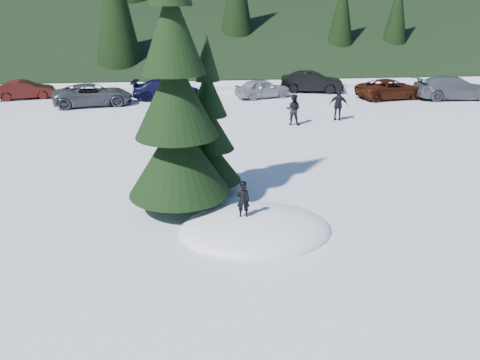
{
  "coord_description": "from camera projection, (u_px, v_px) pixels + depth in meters",
  "views": [
    {
      "loc": [
        -1.71,
        -12.12,
        6.3
      ],
      "look_at": [
        -0.33,
        1.28,
        1.1
      ],
      "focal_mm": 35.0,
      "sensor_mm": 36.0,
      "label": 1
    }
  ],
  "objects": [
    {
      "name": "ground",
      "position": [
        256.0,
        230.0,
        13.68
      ],
      "size": [
        200.0,
        200.0,
        0.0
      ],
      "primitive_type": "plane",
      "color": "white",
      "rests_on": "ground"
    },
    {
      "name": "spruce_tall",
      "position": [
        176.0,
        107.0,
        13.95
      ],
      "size": [
        3.2,
        3.2,
        8.6
      ],
      "color": "black",
      "rests_on": "ground"
    },
    {
      "name": "snow_mound",
      "position": [
        256.0,
        230.0,
        13.68
      ],
      "size": [
        4.48,
        3.52,
        0.96
      ],
      "primitive_type": "ellipsoid",
      "color": "white",
      "rests_on": "ground"
    },
    {
      "name": "car_7",
      "position": [
        453.0,
        88.0,
        31.57
      ],
      "size": [
        5.34,
        2.33,
        1.53
      ],
      "primitive_type": "imported",
      "rotation": [
        0.0,
        0.0,
        1.53
      ],
      "color": "#53585C",
      "rests_on": "ground"
    },
    {
      "name": "car_2",
      "position": [
        93.0,
        95.0,
        29.67
      ],
      "size": [
        5.28,
        3.19,
        1.37
      ],
      "primitive_type": "imported",
      "rotation": [
        0.0,
        0.0,
        1.77
      ],
      "color": "#434549",
      "rests_on": "ground"
    },
    {
      "name": "car_6",
      "position": [
        391.0,
        89.0,
        31.75
      ],
      "size": [
        5.0,
        2.91,
        1.31
      ],
      "primitive_type": "imported",
      "rotation": [
        0.0,
        0.0,
        1.74
      ],
      "color": "#39150A",
      "rests_on": "ground"
    },
    {
      "name": "car_4",
      "position": [
        263.0,
        88.0,
        32.0
      ],
      "size": [
        4.07,
        2.56,
        1.29
      ],
      "primitive_type": "imported",
      "rotation": [
        0.0,
        0.0,
        1.87
      ],
      "color": "gray",
      "rests_on": "ground"
    },
    {
      "name": "spruce_short",
      "position": [
        208.0,
        133.0,
        15.78
      ],
      "size": [
        2.2,
        2.2,
        5.37
      ],
      "color": "black",
      "rests_on": "ground"
    },
    {
      "name": "car_1",
      "position": [
        25.0,
        90.0,
        31.67
      ],
      "size": [
        3.99,
        2.16,
        1.25
      ],
      "primitive_type": "imported",
      "rotation": [
        0.0,
        0.0,
        1.8
      ],
      "color": "#360D09",
      "rests_on": "ground"
    },
    {
      "name": "adult_0",
      "position": [
        293.0,
        110.0,
        25.0
      ],
      "size": [
        0.97,
        0.87,
        1.65
      ],
      "primitive_type": "imported",
      "rotation": [
        0.0,
        0.0,
        2.77
      ],
      "color": "black",
      "rests_on": "ground"
    },
    {
      "name": "car_3",
      "position": [
        167.0,
        90.0,
        31.42
      ],
      "size": [
        4.71,
        2.22,
        1.33
      ],
      "primitive_type": "imported",
      "rotation": [
        0.0,
        0.0,
        1.49
      ],
      "color": "black",
      "rests_on": "ground"
    },
    {
      "name": "child_skier",
      "position": [
        243.0,
        200.0,
        13.27
      ],
      "size": [
        0.39,
        0.28,
        1.02
      ],
      "primitive_type": "imported",
      "rotation": [
        0.0,
        0.0,
        3.05
      ],
      "color": "black",
      "rests_on": "snow_mound"
    },
    {
      "name": "adult_1",
      "position": [
        339.0,
        105.0,
        25.88
      ],
      "size": [
        1.1,
        0.75,
        1.73
      ],
      "primitive_type": "imported",
      "rotation": [
        0.0,
        0.0,
        2.78
      ],
      "color": "black",
      "rests_on": "ground"
    },
    {
      "name": "car_5",
      "position": [
        312.0,
        82.0,
        33.97
      ],
      "size": [
        4.72,
        2.5,
        1.48
      ],
      "primitive_type": "imported",
      "rotation": [
        0.0,
        0.0,
        1.35
      ],
      "color": "black",
      "rests_on": "ground"
    }
  ]
}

